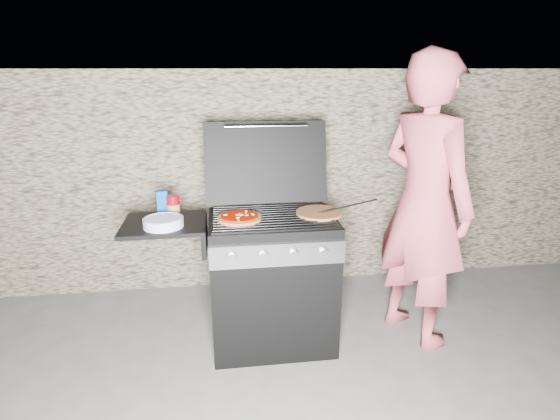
{
  "coord_description": "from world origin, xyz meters",
  "views": [
    {
      "loc": [
        -0.3,
        -2.6,
        1.81
      ],
      "look_at": [
        0.05,
        0.0,
        0.95
      ],
      "focal_mm": 28.0,
      "sensor_mm": 36.0,
      "label": 1
    }
  ],
  "objects": [
    {
      "name": "ground",
      "position": [
        0.0,
        0.0,
        0.0
      ],
      "size": [
        50.0,
        50.0,
        0.0
      ],
      "primitive_type": "plane",
      "color": "#53514F"
    },
    {
      "name": "stone_wall",
      "position": [
        0.0,
        1.05,
        0.9
      ],
      "size": [
        8.0,
        0.35,
        1.8
      ],
      "primitive_type": "cube",
      "color": "tan",
      "rests_on": "ground"
    },
    {
      "name": "gas_grill",
      "position": [
        -0.25,
        0.0,
        0.46
      ],
      "size": [
        1.34,
        0.79,
        0.91
      ],
      "primitive_type": null,
      "color": "black",
      "rests_on": "ground"
    },
    {
      "name": "pizza_topped",
      "position": [
        -0.21,
        -0.03,
        0.93
      ],
      "size": [
        0.35,
        0.35,
        0.03
      ],
      "primitive_type": null,
      "rotation": [
        0.0,
        0.0,
        0.32
      ],
      "color": "tan",
      "rests_on": "gas_grill"
    },
    {
      "name": "pizza_plain",
      "position": [
        0.31,
        0.01,
        0.92
      ],
      "size": [
        0.31,
        0.31,
        0.02
      ],
      "primitive_type": "cylinder",
      "rotation": [
        0.0,
        0.0,
        0.03
      ],
      "color": "tan",
      "rests_on": "gas_grill"
    },
    {
      "name": "sauce_jar",
      "position": [
        -0.62,
        0.15,
        0.96
      ],
      "size": [
        0.11,
        0.11,
        0.12
      ],
      "primitive_type": "cylinder",
      "rotation": [
        0.0,
        0.0,
        -0.41
      ],
      "color": "#97000A",
      "rests_on": "gas_grill"
    },
    {
      "name": "blue_carton",
      "position": [
        -0.7,
        0.19,
        0.98
      ],
      "size": [
        0.08,
        0.05,
        0.15
      ],
      "primitive_type": "cube",
      "rotation": [
        0.0,
        0.0,
        0.23
      ],
      "color": "#0641AD",
      "rests_on": "gas_grill"
    },
    {
      "name": "plate_stack",
      "position": [
        -0.66,
        -0.08,
        0.93
      ],
      "size": [
        0.24,
        0.24,
        0.05
      ],
      "primitive_type": "cylinder",
      "rotation": [
        0.0,
        0.0,
        0.01
      ],
      "color": "silver",
      "rests_on": "gas_grill"
    },
    {
      "name": "person",
      "position": [
        0.99,
        -0.03,
        0.96
      ],
      "size": [
        0.71,
        0.83,
        1.93
      ],
      "primitive_type": "imported",
      "rotation": [
        0.0,
        0.0,
        1.99
      ],
      "color": "#BD4A56",
      "rests_on": "ground"
    },
    {
      "name": "tongs",
      "position": [
        0.49,
        0.0,
        0.95
      ],
      "size": [
        0.41,
        0.03,
        0.08
      ],
      "primitive_type": "cylinder",
      "rotation": [
        0.0,
        1.4,
        0.06
      ],
      "color": "black",
      "rests_on": "gas_grill"
    }
  ]
}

